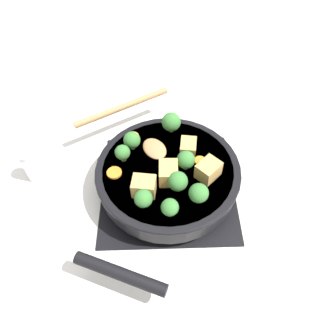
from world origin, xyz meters
TOP-DOWN VIEW (x-y plane):
  - ground_plane at (0.00, 0.00)m, footprint 2.40×2.40m
  - front_burner_grate at (0.00, 0.00)m, footprint 0.31×0.31m
  - skillet_pan at (0.00, 0.00)m, footprint 0.34×0.43m
  - wooden_spoon at (0.08, -0.13)m, footprint 0.23×0.25m
  - tofu_cube_center_large at (0.00, 0.03)m, footprint 0.04×0.05m
  - tofu_cube_near_handle at (0.05, 0.06)m, footprint 0.05×0.04m
  - tofu_cube_east_chunk at (-0.08, 0.02)m, footprint 0.06×0.06m
  - tofu_cube_west_chunk at (-0.05, -0.04)m, footprint 0.04×0.05m
  - broccoli_floret_near_spoon at (0.10, -0.03)m, footprint 0.03×0.03m
  - broccoli_floret_center_top at (-0.06, 0.09)m, footprint 0.04×0.04m
  - broccoli_floret_east_rim at (-0.04, -0.00)m, footprint 0.04×0.04m
  - broccoli_floret_west_rim at (0.05, 0.09)m, footprint 0.04×0.04m
  - broccoli_floret_north_edge at (0.08, -0.06)m, footprint 0.04×0.04m
  - broccoli_floret_south_cluster at (-0.02, 0.06)m, footprint 0.04×0.04m
  - broccoli_floret_mid_floret at (-0.00, 0.12)m, footprint 0.04×0.04m
  - broccoli_floret_small_inner at (-0.01, -0.11)m, footprint 0.04×0.04m
  - carrot_slice_orange_thin at (-0.07, -0.02)m, footprint 0.03×0.03m
  - carrot_slice_near_center at (0.12, 0.01)m, footprint 0.03×0.03m
  - carrot_slice_edge_slice at (0.08, -0.09)m, footprint 0.03×0.03m
  - salt_shaker at (0.32, -0.04)m, footprint 0.04×0.04m

SIDE VIEW (x-z plane):
  - ground_plane at x=0.00m, z-range 0.00..0.00m
  - front_burner_grate at x=0.00m, z-range 0.00..0.03m
  - salt_shaker at x=0.32m, z-range 0.00..0.09m
  - skillet_pan at x=0.00m, z-range 0.03..0.08m
  - carrot_slice_orange_thin at x=-0.07m, z-range 0.08..0.08m
  - carrot_slice_near_center at x=0.12m, z-range 0.08..0.08m
  - carrot_slice_edge_slice at x=0.08m, z-range 0.08..0.08m
  - wooden_spoon at x=0.08m, z-range 0.08..0.09m
  - tofu_cube_west_chunk at x=-0.05m, z-range 0.08..0.11m
  - tofu_cube_near_handle at x=0.05m, z-range 0.08..0.11m
  - tofu_cube_east_chunk at x=-0.08m, z-range 0.08..0.11m
  - tofu_cube_center_large at x=0.00m, z-range 0.08..0.11m
  - broccoli_floret_near_spoon at x=0.10m, z-range 0.08..0.12m
  - broccoli_floret_mid_floret at x=0.00m, z-range 0.08..0.12m
  - broccoli_floret_west_rim at x=0.05m, z-range 0.08..0.12m
  - broccoli_floret_north_edge at x=0.08m, z-range 0.08..0.12m
  - broccoli_floret_east_rim at x=-0.04m, z-range 0.08..0.13m
  - broccoli_floret_center_top at x=-0.06m, z-range 0.08..0.13m
  - broccoli_floret_south_cluster at x=-0.02m, z-range 0.08..0.13m
  - broccoli_floret_small_inner at x=-0.01m, z-range 0.08..0.13m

